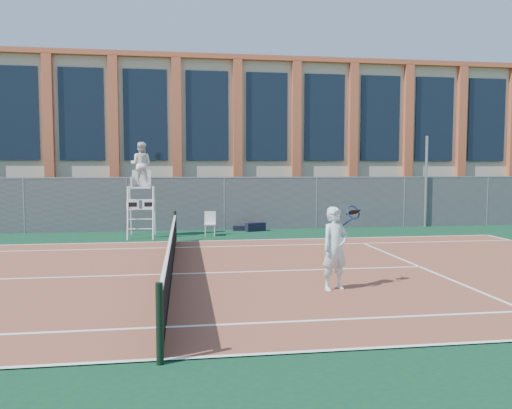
{
  "coord_description": "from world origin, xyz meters",
  "views": [
    {
      "loc": [
        0.34,
        -12.11,
        2.58
      ],
      "look_at": [
        2.51,
        3.0,
        1.49
      ],
      "focal_mm": 35.0,
      "sensor_mm": 36.0,
      "label": 1
    }
  ],
  "objects": [
    {
      "name": "building",
      "position": [
        0.0,
        17.95,
        4.15
      ],
      "size": [
        45.0,
        10.6,
        8.22
      ],
      "color": "beige",
      "rests_on": "ground"
    },
    {
      "name": "umpire_chair",
      "position": [
        -1.26,
        7.05,
        2.65
      ],
      "size": [
        1.01,
        1.56,
        3.62
      ],
      "color": "white",
      "rests_on": "ground"
    },
    {
      "name": "sports_bag_near",
      "position": [
        3.22,
        8.15,
        0.19
      ],
      "size": [
        0.89,
        0.58,
        0.35
      ],
      "primitive_type": "cube",
      "rotation": [
        0.0,
        0.0,
        0.34
      ],
      "color": "black",
      "rests_on": "apron"
    },
    {
      "name": "ground",
      "position": [
        0.0,
        0.0,
        0.0
      ],
      "size": [
        120.0,
        120.0,
        0.0
      ],
      "primitive_type": "plane",
      "color": "#233814"
    },
    {
      "name": "fence",
      "position": [
        0.0,
        8.8,
        1.1
      ],
      "size": [
        40.0,
        0.06,
        2.2
      ],
      "primitive_type": null,
      "color": "#595E60",
      "rests_on": "ground"
    },
    {
      "name": "tennis_net",
      "position": [
        0.0,
        0.0,
        0.54
      ],
      "size": [
        0.1,
        11.3,
        1.1
      ],
      "color": "black",
      "rests_on": "ground"
    },
    {
      "name": "sports_bag_far",
      "position": [
        2.58,
        8.41,
        0.11
      ],
      "size": [
        0.52,
        0.24,
        0.2
      ],
      "primitive_type": "cube",
      "rotation": [
        0.0,
        0.0,
        -0.04
      ],
      "color": "black",
      "rests_on": "apron"
    },
    {
      "name": "plastic_chair",
      "position": [
        1.31,
        7.05,
        0.56
      ],
      "size": [
        0.46,
        0.46,
        0.93
      ],
      "color": "silver",
      "rests_on": "apron"
    },
    {
      "name": "hedge",
      "position": [
        0.0,
        10.0,
        1.1
      ],
      "size": [
        40.0,
        1.4,
        2.2
      ],
      "primitive_type": "cube",
      "color": "black",
      "rests_on": "ground"
    },
    {
      "name": "tennis_player",
      "position": [
        3.47,
        -2.07,
        0.91
      ],
      "size": [
        1.03,
        0.76,
        1.77
      ],
      "color": "silver",
      "rests_on": "tennis_court"
    },
    {
      "name": "steel_pole",
      "position": [
        10.95,
        8.7,
        2.01
      ],
      "size": [
        0.12,
        0.12,
        4.03
      ],
      "primitive_type": "cylinder",
      "color": "#9EA0A5",
      "rests_on": "ground"
    },
    {
      "name": "apron",
      "position": [
        0.0,
        1.0,
        0.01
      ],
      "size": [
        36.0,
        20.0,
        0.01
      ],
      "primitive_type": "cube",
      "color": "#0B3223",
      "rests_on": "ground"
    },
    {
      "name": "tennis_court",
      "position": [
        0.0,
        0.0,
        0.02
      ],
      "size": [
        23.77,
        10.97,
        0.02
      ],
      "primitive_type": "cube",
      "color": "brown",
      "rests_on": "apron"
    }
  ]
}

